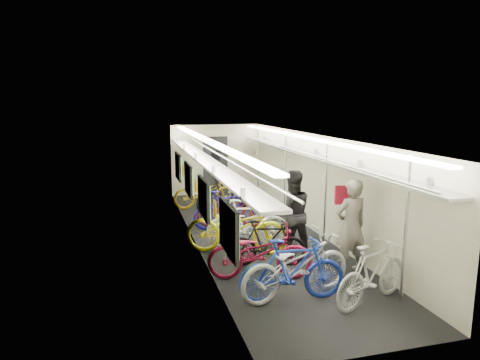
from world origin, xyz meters
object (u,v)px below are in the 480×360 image
bicycle_0 (296,266)px  passenger_near (351,226)px  bicycle_1 (292,270)px  backpack (341,195)px  passenger_mid (292,213)px

bicycle_0 → passenger_near: (1.39, 0.74, 0.35)m
bicycle_1 → backpack: (1.76, 1.75, 0.75)m
bicycle_1 → passenger_mid: (0.75, 1.96, 0.38)m
bicycle_0 → passenger_near: passenger_near is taller
bicycle_0 → bicycle_1: 0.17m
bicycle_1 → passenger_near: passenger_near is taller
bicycle_0 → bicycle_1: size_ratio=1.17×
bicycle_1 → backpack: size_ratio=4.61×
passenger_mid → backpack: passenger_mid is taller
bicycle_0 → bicycle_1: bearing=124.7°
passenger_near → backpack: (0.26, 0.89, 0.39)m
bicycle_0 → backpack: (1.65, 1.63, 0.74)m
passenger_near → passenger_mid: size_ratio=0.99×
bicycle_1 → backpack: 2.60m
backpack → bicycle_0: bearing=-118.9°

